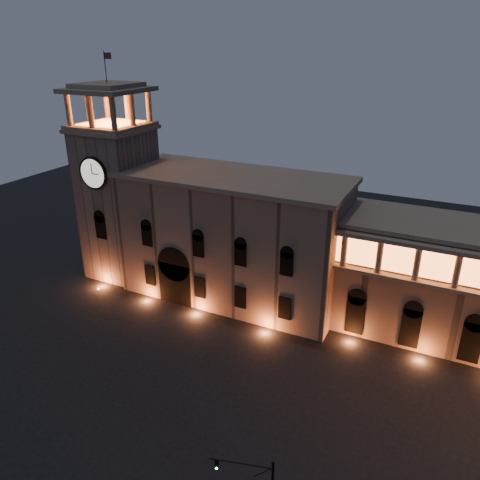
{
  "coord_description": "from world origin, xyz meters",
  "views": [
    {
      "loc": [
        24.63,
        -30.76,
        33.62
      ],
      "look_at": [
        1.91,
        16.0,
        11.42
      ],
      "focal_mm": 35.0,
      "sensor_mm": 36.0,
      "label": 1
    }
  ],
  "objects": [
    {
      "name": "ground",
      "position": [
        0.0,
        0.0,
        0.0
      ],
      "size": [
        160.0,
        160.0,
        0.0
      ],
      "primitive_type": "plane",
      "color": "black",
      "rests_on": "ground"
    },
    {
      "name": "government_building",
      "position": [
        -2.08,
        21.93,
        8.77
      ],
      "size": [
        30.8,
        12.8,
        17.6
      ],
      "color": "#7D6352",
      "rests_on": "ground"
    },
    {
      "name": "clock_tower",
      "position": [
        -20.5,
        20.98,
        12.5
      ],
      "size": [
        9.8,
        9.8,
        32.4
      ],
      "color": "#7D6352",
      "rests_on": "ground"
    }
  ]
}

